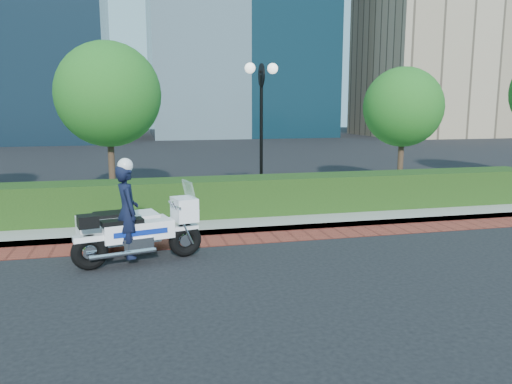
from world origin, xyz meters
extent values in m
plane|color=black|center=(0.00, 0.00, 0.00)|extent=(120.00, 120.00, 0.00)
cube|color=maroon|center=(0.00, 1.50, 0.01)|extent=(60.00, 1.00, 0.01)
cube|color=gray|center=(0.00, 6.00, 0.07)|extent=(60.00, 8.00, 0.15)
cube|color=black|center=(0.00, 3.60, 0.65)|extent=(18.00, 1.20, 1.00)
cylinder|color=black|center=(1.00, 5.20, 0.30)|extent=(0.30, 0.30, 0.30)
cylinder|color=black|center=(1.00, 5.20, 2.15)|extent=(0.10, 0.10, 3.70)
cylinder|color=black|center=(1.00, 5.20, 4.00)|extent=(0.04, 0.70, 0.70)
sphere|color=white|center=(0.65, 5.20, 4.20)|extent=(0.32, 0.32, 0.32)
sphere|color=white|center=(1.35, 5.20, 4.20)|extent=(0.32, 0.32, 0.32)
cylinder|color=#332319|center=(-3.50, 6.50, 1.23)|extent=(0.20, 0.20, 2.17)
sphere|color=#165816|center=(-3.50, 6.50, 3.44)|extent=(3.20, 3.20, 3.20)
cylinder|color=#332319|center=(6.50, 6.50, 1.11)|extent=(0.20, 0.20, 1.92)
sphere|color=#165816|center=(6.50, 6.50, 3.05)|extent=(2.80, 2.80, 2.80)
torus|color=black|center=(-3.68, -0.02, 0.35)|extent=(0.73, 0.37, 0.70)
torus|color=black|center=(-1.83, 0.43, 0.35)|extent=(0.73, 0.37, 0.70)
cube|color=white|center=(-2.75, 0.21, 0.66)|extent=(1.42, 0.65, 0.36)
cube|color=silver|center=(-2.81, 0.19, 0.40)|extent=(0.67, 0.55, 0.30)
cube|color=white|center=(-1.83, 0.43, 1.00)|extent=(0.55, 0.67, 0.48)
cube|color=silver|center=(-1.73, 0.46, 1.37)|extent=(0.25, 0.54, 0.42)
cube|color=black|center=(-3.06, 0.13, 0.87)|extent=(0.85, 0.50, 0.11)
cube|color=black|center=(-3.68, -0.02, 0.95)|extent=(0.44, 0.42, 0.23)
cube|color=white|center=(-3.17, 1.03, 0.53)|extent=(1.77, 1.11, 0.58)
cube|color=black|center=(-3.28, 1.00, 0.85)|extent=(0.84, 0.69, 0.08)
torus|color=black|center=(-3.40, 1.50, 0.26)|extent=(0.55, 0.29, 0.53)
imported|color=black|center=(-2.96, 0.16, 1.07)|extent=(0.58, 0.75, 1.82)
sphere|color=white|center=(-2.96, 0.16, 1.96)|extent=(0.30, 0.30, 0.30)
camera|label=1|loc=(-2.75, -9.63, 3.09)|focal=35.00mm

